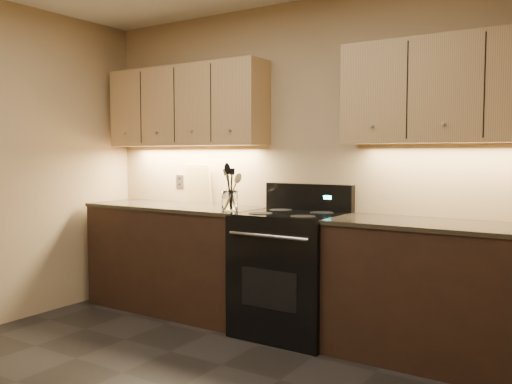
# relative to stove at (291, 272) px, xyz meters

# --- Properties ---
(wall_back) EXTENTS (4.00, 0.04, 2.60)m
(wall_back) POSITION_rel_stove_xyz_m (-0.08, 0.32, 0.82)
(wall_back) COLOR tan
(wall_back) RESTS_ON ground
(counter_left) EXTENTS (1.62, 0.62, 0.93)m
(counter_left) POSITION_rel_stove_xyz_m (-1.18, 0.02, -0.01)
(counter_left) COLOR black
(counter_left) RESTS_ON ground
(counter_right) EXTENTS (1.46, 0.62, 0.93)m
(counter_right) POSITION_rel_stove_xyz_m (1.10, 0.02, -0.01)
(counter_right) COLOR black
(counter_right) RESTS_ON ground
(stove) EXTENTS (0.76, 0.68, 1.14)m
(stove) POSITION_rel_stove_xyz_m (0.00, 0.00, 0.00)
(stove) COLOR black
(stove) RESTS_ON ground
(upper_cab_left) EXTENTS (1.60, 0.30, 0.70)m
(upper_cab_left) POSITION_rel_stove_xyz_m (-1.18, 0.17, 1.32)
(upper_cab_left) COLOR tan
(upper_cab_left) RESTS_ON wall_back
(upper_cab_right) EXTENTS (1.44, 0.30, 0.70)m
(upper_cab_right) POSITION_rel_stove_xyz_m (1.10, 0.17, 1.32)
(upper_cab_right) COLOR tan
(upper_cab_right) RESTS_ON wall_back
(outlet_plate) EXTENTS (0.08, 0.01, 0.12)m
(outlet_plate) POSITION_rel_stove_xyz_m (-1.38, 0.31, 0.64)
(outlet_plate) COLOR #B2B5BA
(outlet_plate) RESTS_ON wall_back
(utensil_crock) EXTENTS (0.15, 0.15, 0.16)m
(utensil_crock) POSITION_rel_stove_xyz_m (-0.50, -0.11, 0.53)
(utensil_crock) COLOR white
(utensil_crock) RESTS_ON counter_left
(cutting_board) EXTENTS (0.28, 0.08, 0.35)m
(cutting_board) POSITION_rel_stove_xyz_m (-1.13, 0.29, 0.63)
(cutting_board) COLOR tan
(cutting_board) RESTS_ON counter_left
(wooden_spoon) EXTENTS (0.16, 0.13, 0.29)m
(wooden_spoon) POSITION_rel_stove_xyz_m (-0.53, -0.12, 0.61)
(wooden_spoon) COLOR tan
(wooden_spoon) RESTS_ON utensil_crock
(black_spoon) EXTENTS (0.08, 0.10, 0.36)m
(black_spoon) POSITION_rel_stove_xyz_m (-0.50, -0.09, 0.64)
(black_spoon) COLOR black
(black_spoon) RESTS_ON utensil_crock
(black_turner) EXTENTS (0.13, 0.16, 0.34)m
(black_turner) POSITION_rel_stove_xyz_m (-0.48, -0.12, 0.63)
(black_turner) COLOR black
(black_turner) RESTS_ON utensil_crock
(steel_spatula) EXTENTS (0.17, 0.12, 0.35)m
(steel_spatula) POSITION_rel_stove_xyz_m (-0.47, -0.09, 0.63)
(steel_spatula) COLOR silver
(steel_spatula) RESTS_ON utensil_crock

